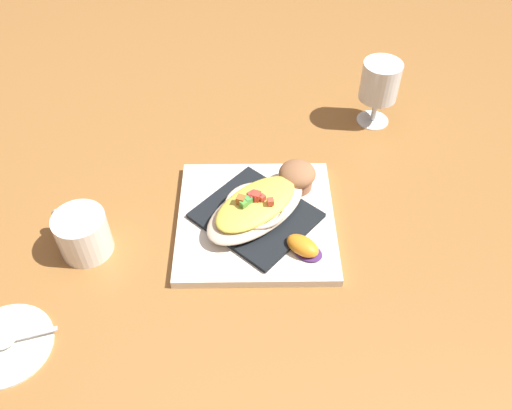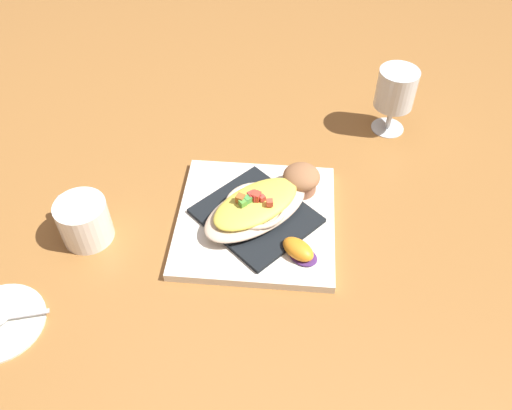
# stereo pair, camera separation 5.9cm
# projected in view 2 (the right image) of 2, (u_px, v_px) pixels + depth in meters

# --- Properties ---
(ground_plane) EXTENTS (2.60, 2.60, 0.00)m
(ground_plane) POSITION_uv_depth(u_px,v_px,m) (256.00, 223.00, 0.91)
(ground_plane) COLOR #9C6733
(square_plate) EXTENTS (0.30, 0.30, 0.02)m
(square_plate) POSITION_uv_depth(u_px,v_px,m) (256.00, 220.00, 0.90)
(square_plate) COLOR white
(square_plate) RESTS_ON ground_plane
(folded_napkin) EXTENTS (0.23, 0.23, 0.01)m
(folded_napkin) POSITION_uv_depth(u_px,v_px,m) (256.00, 216.00, 0.89)
(folded_napkin) COLOR black
(folded_napkin) RESTS_ON square_plate
(gratin_dish) EXTENTS (0.20, 0.22, 0.05)m
(gratin_dish) POSITION_uv_depth(u_px,v_px,m) (256.00, 207.00, 0.88)
(gratin_dish) COLOR beige
(gratin_dish) RESTS_ON folded_napkin
(muffin) EXTENTS (0.06, 0.06, 0.05)m
(muffin) POSITION_uv_depth(u_px,v_px,m) (301.00, 179.00, 0.92)
(muffin) COLOR #9B6144
(muffin) RESTS_ON square_plate
(orange_garnish) EXTENTS (0.07, 0.06, 0.03)m
(orange_garnish) POSITION_uv_depth(u_px,v_px,m) (299.00, 250.00, 0.83)
(orange_garnish) COLOR #492763
(orange_garnish) RESTS_ON square_plate
(coffee_mug) EXTENTS (0.11, 0.08, 0.08)m
(coffee_mug) POSITION_uv_depth(u_px,v_px,m) (84.00, 222.00, 0.86)
(coffee_mug) COLOR white
(coffee_mug) RESTS_ON ground_plane
(stemmed_glass) EXTENTS (0.08, 0.08, 0.13)m
(stemmed_glass) POSITION_uv_depth(u_px,v_px,m) (395.00, 92.00, 1.02)
(stemmed_glass) COLOR white
(stemmed_glass) RESTS_ON ground_plane
(spoon) EXTENTS (0.09, 0.05, 0.01)m
(spoon) POSITION_uv_depth(u_px,v_px,m) (0.00, 318.00, 0.77)
(spoon) COLOR silver
(spoon) RESTS_ON creamer_saucer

